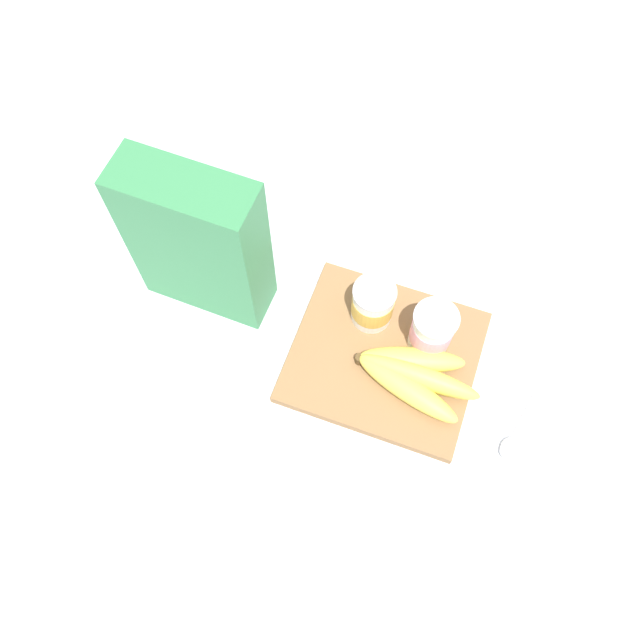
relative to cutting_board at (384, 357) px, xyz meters
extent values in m
plane|color=white|center=(0.00, 0.00, -0.01)|extent=(2.40, 2.40, 0.00)
cube|color=olive|center=(0.00, 0.00, 0.00)|extent=(0.28, 0.25, 0.02)
cube|color=#38844C|center=(-0.31, 0.02, 0.13)|extent=(0.20, 0.09, 0.29)
cylinder|color=white|center=(-0.04, 0.06, 0.05)|extent=(0.06, 0.06, 0.08)
cylinder|color=gold|center=(-0.04, 0.06, 0.05)|extent=(0.07, 0.07, 0.04)
cylinder|color=silver|center=(-0.04, 0.06, 0.09)|extent=(0.07, 0.07, 0.00)
cylinder|color=white|center=(0.06, 0.04, 0.05)|extent=(0.06, 0.06, 0.09)
cylinder|color=pink|center=(0.06, 0.04, 0.05)|extent=(0.06, 0.06, 0.04)
cylinder|color=silver|center=(0.06, 0.04, 0.10)|extent=(0.07, 0.07, 0.00)
ellipsoid|color=#E4CC4F|center=(0.05, -0.05, 0.03)|extent=(0.18, 0.09, 0.03)
ellipsoid|color=#E4CC4F|center=(0.06, -0.02, 0.03)|extent=(0.19, 0.04, 0.04)
ellipsoid|color=#E4CC4F|center=(0.04, 0.00, 0.03)|extent=(0.17, 0.08, 0.03)
cylinder|color=brown|center=(-0.03, -0.02, 0.02)|extent=(0.01, 0.01, 0.02)
cylinder|color=silver|center=(0.23, -0.02, -0.01)|extent=(0.03, 0.11, 0.01)
ellipsoid|color=silver|center=(0.22, -0.07, 0.00)|extent=(0.03, 0.04, 0.01)
camera|label=1|loc=(0.04, -0.40, 0.95)|focal=36.63mm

